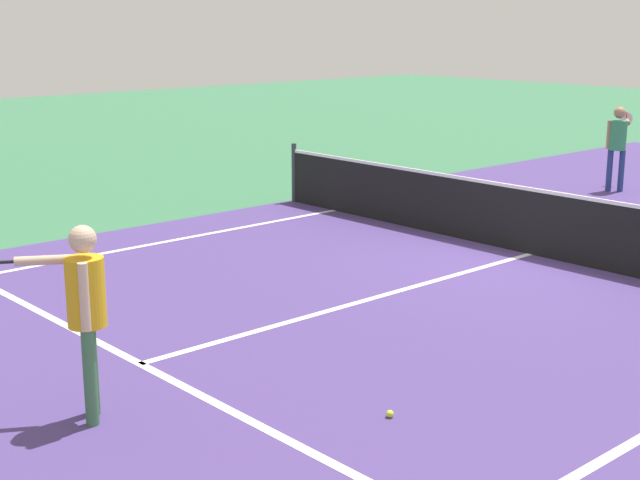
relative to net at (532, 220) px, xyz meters
The scene contains 9 objects.
ground_plane 0.49m from the net, ahead, with size 60.00×60.00×0.00m, color #38724C.
court_surface_inbounds 0.49m from the net, ahead, with size 10.62×24.40×0.00m, color #4C387A.
line_sideline_left 7.24m from the net, 124.66° to the right, with size 0.10×11.89×0.01m, color white.
line_service_near 6.42m from the net, 90.00° to the right, with size 8.22×0.10×0.01m, color white.
line_center_service 3.24m from the net, 90.00° to the right, with size 0.10×6.40×0.01m, color white.
net is the anchor object (origin of this frame).
player_near 7.44m from the net, 83.71° to the right, with size 0.91×0.98×1.67m.
player_far 5.65m from the net, 108.98° to the left, with size 0.63×1.13×1.63m.
tennis_ball_mid_court 6.03m from the net, 65.62° to the right, with size 0.07×0.07×0.07m, color #CCE033.
Camera 1 is at (7.43, -10.72, 3.29)m, focal length 51.60 mm.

